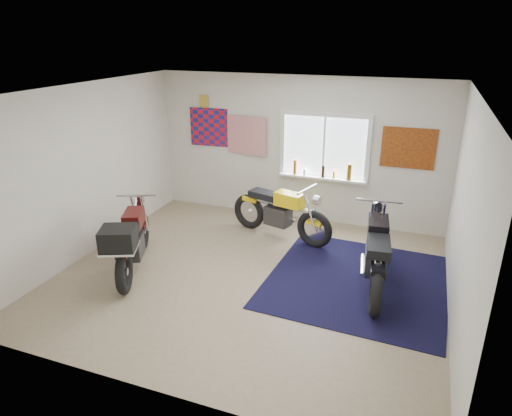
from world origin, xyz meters
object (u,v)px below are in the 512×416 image
(black_chrome_bike, at_px, (376,255))
(maroon_tourer, at_px, (130,241))
(yellow_triumph, at_px, (280,213))
(navy_rug, at_px, (357,281))

(black_chrome_bike, xyz_separation_m, maroon_tourer, (-3.44, -0.91, 0.05))
(yellow_triumph, distance_m, black_chrome_bike, 2.08)
(yellow_triumph, height_order, black_chrome_bike, black_chrome_bike)
(yellow_triumph, bearing_deg, black_chrome_bike, -16.71)
(navy_rug, height_order, black_chrome_bike, black_chrome_bike)
(maroon_tourer, bearing_deg, yellow_triumph, -62.90)
(navy_rug, relative_size, yellow_triumph, 1.31)
(navy_rug, relative_size, black_chrome_bike, 1.20)
(yellow_triumph, relative_size, maroon_tourer, 1.01)
(navy_rug, xyz_separation_m, maroon_tourer, (-3.21, -0.94, 0.53))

